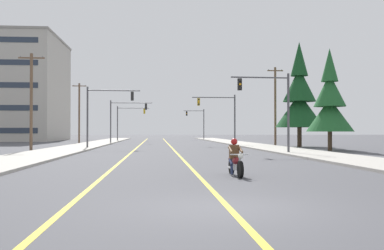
{
  "coord_description": "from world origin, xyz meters",
  "views": [
    {
      "loc": [
        -1.63,
        -9.88,
        1.74
      ],
      "look_at": [
        0.58,
        17.2,
        2.12
      ],
      "focal_mm": 41.21,
      "sensor_mm": 36.0,
      "label": 1
    }
  ],
  "objects_px": {
    "traffic_signal_far_right": "(198,120)",
    "utility_pole_right_far": "(275,105)",
    "motorcycle_with_rider": "(235,161)",
    "traffic_signal_near_left": "(103,108)",
    "conifer_tree_right_verge_near": "(330,104)",
    "traffic_signal_mid_left": "(123,114)",
    "traffic_signal_mid_right": "(222,112)",
    "apartment_building_far_left_block": "(10,89)",
    "utility_pole_left_near": "(31,100)",
    "traffic_signal_far_left": "(127,118)",
    "utility_pole_left_far": "(79,112)",
    "traffic_signal_near_right": "(272,101)",
    "conifer_tree_right_verge_far": "(299,99)"
  },
  "relations": [
    {
      "from": "conifer_tree_right_verge_near",
      "to": "traffic_signal_far_right",
      "type": "bearing_deg",
      "value": 98.11
    },
    {
      "from": "traffic_signal_near_right",
      "to": "utility_pole_right_far",
      "type": "xyz_separation_m",
      "value": [
        5.17,
        17.88,
        0.76
      ]
    },
    {
      "from": "motorcycle_with_rider",
      "to": "traffic_signal_mid_left",
      "type": "xyz_separation_m",
      "value": [
        -7.84,
        47.28,
        3.58
      ]
    },
    {
      "from": "utility_pole_right_far",
      "to": "conifer_tree_right_verge_far",
      "type": "relative_size",
      "value": 0.79
    },
    {
      "from": "traffic_signal_far_left",
      "to": "utility_pole_right_far",
      "type": "relative_size",
      "value": 0.67
    },
    {
      "from": "traffic_signal_mid_left",
      "to": "conifer_tree_right_verge_near",
      "type": "xyz_separation_m",
      "value": [
        20.31,
        -25.89,
        0.05
      ]
    },
    {
      "from": "traffic_signal_far_right",
      "to": "traffic_signal_far_left",
      "type": "xyz_separation_m",
      "value": [
        -13.62,
        -9.31,
        0.1
      ]
    },
    {
      "from": "traffic_signal_mid_left",
      "to": "traffic_signal_far_right",
      "type": "relative_size",
      "value": 1.0
    },
    {
      "from": "utility_pole_left_near",
      "to": "utility_pole_right_far",
      "type": "bearing_deg",
      "value": 23.92
    },
    {
      "from": "traffic_signal_mid_left",
      "to": "traffic_signal_near_left",
      "type": "bearing_deg",
      "value": -91.64
    },
    {
      "from": "motorcycle_with_rider",
      "to": "traffic_signal_near_left",
      "type": "height_order",
      "value": "traffic_signal_near_left"
    },
    {
      "from": "traffic_signal_far_left",
      "to": "traffic_signal_mid_left",
      "type": "bearing_deg",
      "value": -88.35
    },
    {
      "from": "utility_pole_right_far",
      "to": "motorcycle_with_rider",
      "type": "bearing_deg",
      "value": -107.85
    },
    {
      "from": "traffic_signal_mid_left",
      "to": "conifer_tree_right_verge_far",
      "type": "xyz_separation_m",
      "value": [
        20.74,
        -16.2,
        1.22
      ]
    },
    {
      "from": "traffic_signal_far_right",
      "to": "conifer_tree_right_verge_near",
      "type": "height_order",
      "value": "conifer_tree_right_verge_near"
    },
    {
      "from": "apartment_building_far_left_block",
      "to": "traffic_signal_far_right",
      "type": "bearing_deg",
      "value": 8.2
    },
    {
      "from": "traffic_signal_near_right",
      "to": "conifer_tree_right_verge_near",
      "type": "relative_size",
      "value": 0.67
    },
    {
      "from": "traffic_signal_mid_left",
      "to": "utility_pole_right_far",
      "type": "distance_m",
      "value": 23.01
    },
    {
      "from": "traffic_signal_mid_right",
      "to": "utility_pole_left_near",
      "type": "relative_size",
      "value": 0.72
    },
    {
      "from": "utility_pole_left_far",
      "to": "traffic_signal_far_left",
      "type": "bearing_deg",
      "value": 65.26
    },
    {
      "from": "conifer_tree_right_verge_far",
      "to": "traffic_signal_near_left",
      "type": "bearing_deg",
      "value": -171.4
    },
    {
      "from": "traffic_signal_far_right",
      "to": "utility_pole_left_far",
      "type": "bearing_deg",
      "value": -131.21
    },
    {
      "from": "traffic_signal_near_right",
      "to": "utility_pole_right_far",
      "type": "height_order",
      "value": "utility_pole_right_far"
    },
    {
      "from": "conifer_tree_right_verge_far",
      "to": "motorcycle_with_rider",
      "type": "bearing_deg",
      "value": -112.54
    },
    {
      "from": "motorcycle_with_rider",
      "to": "traffic_signal_near_right",
      "type": "xyz_separation_m",
      "value": [
        5.79,
        16.16,
        3.49
      ]
    },
    {
      "from": "traffic_signal_far_right",
      "to": "apartment_building_far_left_block",
      "type": "bearing_deg",
      "value": -171.8
    },
    {
      "from": "utility_pole_right_far",
      "to": "conifer_tree_right_verge_near",
      "type": "relative_size",
      "value": 1.01
    },
    {
      "from": "traffic_signal_near_left",
      "to": "utility_pole_left_near",
      "type": "distance_m",
      "value": 7.53
    },
    {
      "from": "traffic_signal_near_left",
      "to": "utility_pole_right_far",
      "type": "bearing_deg",
      "value": 17.69
    },
    {
      "from": "traffic_signal_far_right",
      "to": "apartment_building_far_left_block",
      "type": "height_order",
      "value": "apartment_building_far_left_block"
    },
    {
      "from": "traffic_signal_mid_left",
      "to": "conifer_tree_right_verge_near",
      "type": "height_order",
      "value": "conifer_tree_right_verge_near"
    },
    {
      "from": "traffic_signal_near_left",
      "to": "traffic_signal_far_right",
      "type": "height_order",
      "value": "same"
    },
    {
      "from": "motorcycle_with_rider",
      "to": "utility_pole_right_far",
      "type": "distance_m",
      "value": 36.02
    },
    {
      "from": "utility_pole_right_far",
      "to": "traffic_signal_mid_right",
      "type": "bearing_deg",
      "value": 160.44
    },
    {
      "from": "traffic_signal_mid_left",
      "to": "traffic_signal_far_right",
      "type": "height_order",
      "value": "same"
    },
    {
      "from": "traffic_signal_far_left",
      "to": "utility_pole_left_near",
      "type": "height_order",
      "value": "utility_pole_left_near"
    },
    {
      "from": "utility_pole_left_far",
      "to": "apartment_building_far_left_block",
      "type": "relative_size",
      "value": 0.44
    },
    {
      "from": "traffic_signal_mid_right",
      "to": "conifer_tree_right_verge_near",
      "type": "relative_size",
      "value": 0.67
    },
    {
      "from": "traffic_signal_far_right",
      "to": "utility_pole_right_far",
      "type": "distance_m",
      "value": 37.64
    },
    {
      "from": "traffic_signal_mid_left",
      "to": "traffic_signal_mid_right",
      "type": "bearing_deg",
      "value": -40.93
    },
    {
      "from": "utility_pole_left_near",
      "to": "conifer_tree_right_verge_far",
      "type": "height_order",
      "value": "conifer_tree_right_verge_far"
    },
    {
      "from": "traffic_signal_near_left",
      "to": "traffic_signal_far_left",
      "type": "distance_m",
      "value": 34.07
    },
    {
      "from": "traffic_signal_far_left",
      "to": "apartment_building_far_left_block",
      "type": "xyz_separation_m",
      "value": [
        -21.63,
        4.24,
        5.29
      ]
    },
    {
      "from": "motorcycle_with_rider",
      "to": "traffic_signal_far_left",
      "type": "relative_size",
      "value": 0.35
    },
    {
      "from": "utility_pole_left_near",
      "to": "traffic_signal_mid_right",
      "type": "bearing_deg",
      "value": 34.78
    },
    {
      "from": "traffic_signal_far_left",
      "to": "utility_pole_left_far",
      "type": "distance_m",
      "value": 14.52
    },
    {
      "from": "motorcycle_with_rider",
      "to": "traffic_signal_mid_left",
      "type": "height_order",
      "value": "traffic_signal_mid_left"
    },
    {
      "from": "conifer_tree_right_verge_far",
      "to": "apartment_building_far_left_block",
      "type": "distance_m",
      "value": 55.48
    },
    {
      "from": "traffic_signal_near_left",
      "to": "traffic_signal_far_left",
      "type": "xyz_separation_m",
      "value": [
        0.13,
        34.07,
        0.02
      ]
    },
    {
      "from": "utility_pole_right_far",
      "to": "utility_pole_left_far",
      "type": "height_order",
      "value": "utility_pole_right_far"
    }
  ]
}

